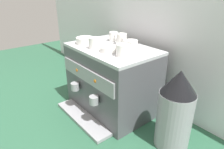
% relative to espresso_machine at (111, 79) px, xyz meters
% --- Properties ---
extents(ground_plane, '(4.00, 4.00, 0.00)m').
position_rel_espresso_machine_xyz_m(ground_plane, '(0.00, 0.00, -0.22)').
color(ground_plane, '#28563D').
extents(tiled_backsplash_wall, '(2.80, 0.03, 1.13)m').
position_rel_espresso_machine_xyz_m(tiled_backsplash_wall, '(0.00, 0.30, 0.34)').
color(tiled_backsplash_wall, silver).
rests_on(tiled_backsplash_wall, ground_plane).
extents(espresso_machine, '(0.58, 0.50, 0.45)m').
position_rel_espresso_machine_xyz_m(espresso_machine, '(0.00, 0.00, 0.00)').
color(espresso_machine, '#4C4C51').
rests_on(espresso_machine, ground_plane).
extents(ceramic_cup_0, '(0.10, 0.08, 0.07)m').
position_rel_espresso_machine_xyz_m(ceramic_cup_0, '(-0.05, -0.10, 0.26)').
color(ceramic_cup_0, white).
rests_on(ceramic_cup_0, espresso_machine).
extents(ceramic_cup_1, '(0.11, 0.08, 0.07)m').
position_rel_espresso_machine_xyz_m(ceramic_cup_1, '(0.13, 0.04, 0.26)').
color(ceramic_cup_1, white).
rests_on(ceramic_cup_1, espresso_machine).
extents(ceramic_cup_2, '(0.09, 0.06, 0.06)m').
position_rel_espresso_machine_xyz_m(ceramic_cup_2, '(-0.11, 0.11, 0.26)').
color(ceramic_cup_2, white).
rests_on(ceramic_cup_2, espresso_machine).
extents(ceramic_cup_3, '(0.10, 0.07, 0.08)m').
position_rel_espresso_machine_xyz_m(ceramic_cup_3, '(0.01, 0.08, 0.26)').
color(ceramic_cup_3, white).
rests_on(ceramic_cup_3, espresso_machine).
extents(ceramic_cup_4, '(0.11, 0.08, 0.07)m').
position_rel_espresso_machine_xyz_m(ceramic_cup_4, '(0.17, -0.06, 0.26)').
color(ceramic_cup_4, white).
rests_on(ceramic_cup_4, espresso_machine).
extents(ceramic_bowl_0, '(0.11, 0.11, 0.03)m').
position_rel_espresso_machine_xyz_m(ceramic_bowl_0, '(0.06, -0.06, 0.24)').
color(ceramic_bowl_0, white).
rests_on(ceramic_bowl_0, espresso_machine).
extents(ceramic_bowl_1, '(0.12, 0.12, 0.04)m').
position_rel_espresso_machine_xyz_m(ceramic_bowl_1, '(-0.18, -0.08, 0.24)').
color(ceramic_bowl_1, white).
rests_on(ceramic_bowl_1, espresso_machine).
extents(coffee_grinder, '(0.18, 0.18, 0.44)m').
position_rel_espresso_machine_xyz_m(coffee_grinder, '(0.49, 0.03, -0.00)').
color(coffee_grinder, '#939399').
rests_on(coffee_grinder, ground_plane).
extents(milk_pitcher, '(0.09, 0.09, 0.11)m').
position_rel_espresso_machine_xyz_m(milk_pitcher, '(-0.47, -0.02, -0.16)').
color(milk_pitcher, '#B7B7BC').
rests_on(milk_pitcher, ground_plane).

